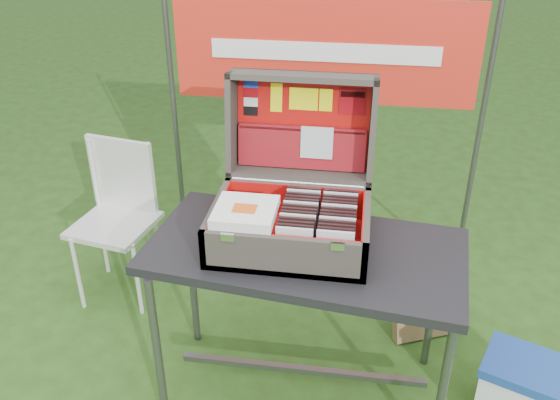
% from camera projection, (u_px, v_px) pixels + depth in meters
% --- Properties ---
extents(ground, '(80.00, 80.00, 0.00)m').
position_uv_depth(ground, '(294.00, 388.00, 2.78)').
color(ground, '#294515').
rests_on(ground, ground).
extents(table, '(1.34, 0.78, 0.80)m').
position_uv_depth(table, '(303.00, 323.00, 2.59)').
color(table, black).
rests_on(table, ground).
extents(table_top, '(1.34, 0.78, 0.04)m').
position_uv_depth(table_top, '(305.00, 251.00, 2.40)').
color(table_top, black).
rests_on(table_top, ground).
extents(table_leg_fl, '(0.04, 0.04, 0.76)m').
position_uv_depth(table_leg_fl, '(158.00, 354.00, 2.45)').
color(table_leg_fl, '#59595B').
rests_on(table_leg_fl, ground).
extents(table_leg_fr, '(0.04, 0.04, 0.76)m').
position_uv_depth(table_leg_fr, '(443.00, 386.00, 2.30)').
color(table_leg_fr, '#59595B').
rests_on(table_leg_fr, ground).
extents(table_leg_bl, '(0.04, 0.04, 0.76)m').
position_uv_depth(table_leg_bl, '(192.00, 279.00, 2.90)').
color(table_leg_bl, '#59595B').
rests_on(table_leg_bl, ground).
extents(table_leg_br, '(0.04, 0.04, 0.76)m').
position_uv_depth(table_leg_br, '(433.00, 302.00, 2.74)').
color(table_leg_br, '#59595B').
rests_on(table_leg_br, ground).
extents(table_brace, '(1.12, 0.03, 0.03)m').
position_uv_depth(table_brace, '(302.00, 370.00, 2.72)').
color(table_brace, '#59595B').
rests_on(table_brace, ground).
extents(suitcase, '(0.63, 0.61, 0.60)m').
position_uv_depth(suitcase, '(293.00, 172.00, 2.31)').
color(suitcase, '#4B463F').
rests_on(suitcase, table).
extents(suitcase_base_bottom, '(0.63, 0.45, 0.02)m').
position_uv_depth(suitcase_base_bottom, '(290.00, 242.00, 2.40)').
color(suitcase_base_bottom, '#4B463F').
rests_on(suitcase_base_bottom, table_top).
extents(suitcase_base_wall_front, '(0.63, 0.02, 0.17)m').
position_uv_depth(suitcase_base_wall_front, '(282.00, 257.00, 2.18)').
color(suitcase_base_wall_front, '#4B463F').
rests_on(suitcase_base_wall_front, table_top).
extents(suitcase_base_wall_back, '(0.63, 0.02, 0.17)m').
position_uv_depth(suitcase_base_wall_back, '(297.00, 201.00, 2.55)').
color(suitcase_base_wall_back, '#4B463F').
rests_on(suitcase_base_wall_back, table_top).
extents(suitcase_base_wall_left, '(0.02, 0.45, 0.17)m').
position_uv_depth(suitcase_base_wall_left, '(217.00, 221.00, 2.41)').
color(suitcase_base_wall_left, '#4B463F').
rests_on(suitcase_base_wall_left, table_top).
extents(suitcase_base_wall_right, '(0.02, 0.45, 0.17)m').
position_uv_depth(suitcase_base_wall_right, '(366.00, 233.00, 2.33)').
color(suitcase_base_wall_right, '#4B463F').
rests_on(suitcase_base_wall_right, table_top).
extents(suitcase_liner_floor, '(0.58, 0.40, 0.01)m').
position_uv_depth(suitcase_liner_floor, '(290.00, 239.00, 2.40)').
color(suitcase_liner_floor, '#C00F08').
rests_on(suitcase_liner_floor, suitcase_base_bottom).
extents(suitcase_latch_left, '(0.05, 0.01, 0.03)m').
position_uv_depth(suitcase_latch_left, '(227.00, 237.00, 2.16)').
color(suitcase_latch_left, silver).
rests_on(suitcase_latch_left, suitcase_base_wall_front).
extents(suitcase_latch_right, '(0.05, 0.01, 0.03)m').
position_uv_depth(suitcase_latch_right, '(338.00, 247.00, 2.11)').
color(suitcase_latch_right, silver).
rests_on(suitcase_latch_right, suitcase_base_wall_front).
extents(suitcase_hinge, '(0.56, 0.02, 0.02)m').
position_uv_depth(suitcase_hinge, '(297.00, 183.00, 2.52)').
color(suitcase_hinge, silver).
rests_on(suitcase_hinge, suitcase_base_wall_back).
extents(suitcase_lid_back, '(0.63, 0.09, 0.45)m').
position_uv_depth(suitcase_lid_back, '(303.00, 123.00, 2.58)').
color(suitcase_lid_back, '#4B463F').
rests_on(suitcase_lid_back, suitcase_base_wall_back).
extents(suitcase_lid_rim_far, '(0.63, 0.17, 0.05)m').
position_uv_depth(suitcase_lid_rim_far, '(303.00, 77.00, 2.44)').
color(suitcase_lid_rim_far, '#4B463F').
rests_on(suitcase_lid_rim_far, suitcase_lid_back).
extents(suitcase_lid_rim_near, '(0.63, 0.17, 0.05)m').
position_uv_depth(suitcase_lid_rim_near, '(300.00, 174.00, 2.59)').
color(suitcase_lid_rim_near, '#4B463F').
rests_on(suitcase_lid_rim_near, suitcase_lid_back).
extents(suitcase_lid_rim_left, '(0.02, 0.23, 0.47)m').
position_uv_depth(suitcase_lid_rim_left, '(232.00, 123.00, 2.56)').
color(suitcase_lid_rim_left, '#4B463F').
rests_on(suitcase_lid_rim_left, suitcase_lid_back).
extents(suitcase_lid_rim_right, '(0.02, 0.23, 0.47)m').
position_uv_depth(suitcase_lid_rim_right, '(373.00, 131.00, 2.48)').
color(suitcase_lid_rim_right, '#4B463F').
rests_on(suitcase_lid_rim_right, suitcase_lid_back).
extents(suitcase_lid_liner, '(0.57, 0.06, 0.39)m').
position_uv_depth(suitcase_lid_liner, '(303.00, 124.00, 2.57)').
color(suitcase_lid_liner, '#C00F08').
rests_on(suitcase_lid_liner, suitcase_lid_back).
extents(suitcase_liner_wall_front, '(0.58, 0.01, 0.14)m').
position_uv_depth(suitcase_liner_wall_front, '(283.00, 252.00, 2.19)').
color(suitcase_liner_wall_front, '#C00F08').
rests_on(suitcase_liner_wall_front, suitcase_base_bottom).
extents(suitcase_liner_wall_back, '(0.58, 0.01, 0.14)m').
position_uv_depth(suitcase_liner_wall_back, '(296.00, 201.00, 2.53)').
color(suitcase_liner_wall_back, '#C00F08').
rests_on(suitcase_liner_wall_back, suitcase_base_bottom).
extents(suitcase_liner_wall_left, '(0.01, 0.40, 0.14)m').
position_uv_depth(suitcase_liner_wall_left, '(220.00, 219.00, 2.40)').
color(suitcase_liner_wall_left, '#C00F08').
rests_on(suitcase_liner_wall_left, suitcase_base_bottom).
extents(suitcase_liner_wall_right, '(0.01, 0.40, 0.14)m').
position_uv_depth(suitcase_liner_wall_right, '(362.00, 230.00, 2.32)').
color(suitcase_liner_wall_right, '#C00F08').
rests_on(suitcase_liner_wall_right, suitcase_base_bottom).
extents(suitcase_lid_pocket, '(0.56, 0.06, 0.18)m').
position_uv_depth(suitcase_lid_pocket, '(302.00, 148.00, 2.59)').
color(suitcase_lid_pocket, maroon).
rests_on(suitcase_lid_pocket, suitcase_lid_liner).
extents(suitcase_pocket_edge, '(0.55, 0.02, 0.02)m').
position_uv_depth(suitcase_pocket_edge, '(302.00, 128.00, 2.55)').
color(suitcase_pocket_edge, maroon).
rests_on(suitcase_pocket_edge, suitcase_lid_pocket).
extents(suitcase_pocket_cd, '(0.14, 0.03, 0.14)m').
position_uv_depth(suitcase_pocket_cd, '(317.00, 143.00, 2.55)').
color(suitcase_pocket_cd, silver).
rests_on(suitcase_pocket_cd, suitcase_lid_pocket).
extents(lid_sticker_cc_a, '(0.06, 0.01, 0.04)m').
position_uv_depth(lid_sticker_cc_a, '(251.00, 83.00, 2.53)').
color(lid_sticker_cc_a, '#1933B2').
rests_on(lid_sticker_cc_a, suitcase_lid_liner).
extents(lid_sticker_cc_b, '(0.06, 0.01, 0.04)m').
position_uv_depth(lid_sticker_cc_b, '(251.00, 93.00, 2.55)').
color(lid_sticker_cc_b, '#99070F').
rests_on(lid_sticker_cc_b, suitcase_lid_liner).
extents(lid_sticker_cc_c, '(0.06, 0.01, 0.04)m').
position_uv_depth(lid_sticker_cc_c, '(251.00, 102.00, 2.56)').
color(lid_sticker_cc_c, white).
rests_on(lid_sticker_cc_c, suitcase_lid_liner).
extents(lid_sticker_cc_d, '(0.06, 0.01, 0.04)m').
position_uv_depth(lid_sticker_cc_d, '(251.00, 111.00, 2.58)').
color(lid_sticker_cc_d, black).
rests_on(lid_sticker_cc_d, suitcase_lid_liner).
extents(lid_card_neon_tall, '(0.05, 0.02, 0.12)m').
position_uv_depth(lid_card_neon_tall, '(276.00, 98.00, 2.54)').
color(lid_card_neon_tall, '#F2EF0D').
rests_on(lid_card_neon_tall, suitcase_lid_liner).
extents(lid_card_neon_main, '(0.12, 0.02, 0.09)m').
position_uv_depth(lid_card_neon_main, '(304.00, 99.00, 2.52)').
color(lid_card_neon_main, '#F2EF0D').
rests_on(lid_card_neon_main, suitcase_lid_liner).
extents(lid_card_neon_small, '(0.06, 0.02, 0.09)m').
position_uv_depth(lid_card_neon_small, '(326.00, 100.00, 2.51)').
color(lid_card_neon_small, '#F2EF0D').
rests_on(lid_card_neon_small, suitcase_lid_liner).
extents(lid_sticker_band, '(0.11, 0.02, 0.11)m').
position_uv_depth(lid_sticker_band, '(352.00, 101.00, 2.50)').
color(lid_sticker_band, '#99070F').
rests_on(lid_sticker_band, suitcase_lid_liner).
extents(lid_sticker_band_bar, '(0.10, 0.01, 0.02)m').
position_uv_depth(lid_sticker_band_bar, '(353.00, 94.00, 2.48)').
color(lid_sticker_band_bar, black).
rests_on(lid_sticker_band_bar, suitcase_lid_liner).
extents(cd_left_0, '(0.14, 0.01, 0.16)m').
position_uv_depth(cd_left_0, '(294.00, 246.00, 2.20)').
color(cd_left_0, silver).
rests_on(cd_left_0, suitcase_liner_floor).
extents(cd_left_1, '(0.14, 0.01, 0.16)m').
position_uv_depth(cd_left_1, '(295.00, 243.00, 2.22)').
color(cd_left_1, black).
rests_on(cd_left_1, suitcase_liner_floor).
extents(cd_left_2, '(0.14, 0.01, 0.16)m').
position_uv_depth(cd_left_2, '(296.00, 239.00, 2.24)').
color(cd_left_2, black).
rests_on(cd_left_2, suitcase_liner_floor).
extents(cd_left_3, '(0.14, 0.01, 0.16)m').
position_uv_depth(cd_left_3, '(297.00, 236.00, 2.26)').
color(cd_left_3, black).
rests_on(cd_left_3, suitcase_liner_floor).
extents(cd_left_4, '(0.14, 0.01, 0.16)m').
position_uv_depth(cd_left_4, '(297.00, 232.00, 2.28)').
color(cd_left_4, silver).
rests_on(cd_left_4, suitcase_liner_floor).
extents(cd_left_5, '(0.14, 0.01, 0.16)m').
position_uv_depth(cd_left_5, '(298.00, 229.00, 2.31)').
color(cd_left_5, black).
rests_on(cd_left_5, suitcase_liner_floor).
extents(cd_left_6, '(0.14, 0.01, 0.16)m').
position_uv_depth(cd_left_6, '(299.00, 226.00, 2.33)').
color(cd_left_6, black).
rests_on(cd_left_6, suitcase_liner_floor).
extents(cd_left_7, '(0.14, 0.01, 0.16)m').
position_uv_depth(cd_left_7, '(300.00, 222.00, 2.35)').
color(cd_left_7, black).
rests_on(cd_left_7, suitcase_liner_floor).
extents(cd_left_8, '(0.14, 0.01, 0.16)m').
position_uv_depth(cd_left_8, '(301.00, 219.00, 2.37)').
color(cd_left_8, silver).
rests_on(cd_left_8, suitcase_liner_floor).
extents(cd_left_9, '(0.14, 0.01, 0.16)m').
position_uv_depth(cd_left_9, '(301.00, 216.00, 2.39)').
color(cd_left_9, black).
rests_on(cd_left_9, suitcase_liner_floor).
extents(cd_left_10, '(0.14, 0.01, 0.16)m').
position_uv_depth(cd_left_10, '(302.00, 213.00, 2.41)').
color(cd_left_10, black).
rests_on(cd_left_10, suitcase_liner_floor).
extents(cd_left_11, '(0.14, 0.01, 0.16)m').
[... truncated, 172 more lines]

